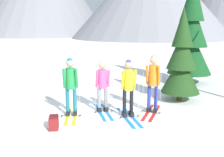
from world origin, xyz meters
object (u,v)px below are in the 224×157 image
backpack_on_snow_front (54,123)px  pine_tree_near (191,36)px  skier_in_green (71,84)px  pine_tree_mid (182,59)px  skier_in_pink (102,84)px  skier_in_orange (153,81)px  skier_in_yellow (128,85)px

backpack_on_snow_front → pine_tree_near: bearing=39.5°
skier_in_green → backpack_on_snow_front: 1.38m
skier_in_green → pine_tree_mid: size_ratio=0.53×
skier_in_green → pine_tree_near: (5.48, 3.86, 1.25)m
skier_in_pink → backpack_on_snow_front: bearing=-137.9°
backpack_on_snow_front → skier_in_orange: bearing=18.5°
skier_in_green → pine_tree_near: size_ratio=0.36×
pine_tree_near → backpack_on_snow_front: size_ratio=12.92×
pine_tree_mid → backpack_on_snow_front: size_ratio=8.84×
skier_in_pink → pine_tree_mid: size_ratio=0.50×
skier_in_green → skier_in_orange: skier_in_orange is taller
skier_in_orange → backpack_on_snow_front: (-3.00, -1.00, -0.84)m
skier_in_orange → backpack_on_snow_front: size_ratio=4.83×
skier_in_pink → pine_tree_near: 5.90m
skier_in_green → skier_in_yellow: bearing=-10.4°
skier_in_orange → pine_tree_near: (2.93, 3.89, 1.22)m
skier_in_orange → pine_tree_mid: pine_tree_mid is taller
pine_tree_mid → pine_tree_near: bearing=60.7°
pine_tree_mid → backpack_on_snow_front: pine_tree_mid is taller
pine_tree_mid → backpack_on_snow_front: 5.04m
pine_tree_near → pine_tree_mid: (-1.56, -2.77, -0.71)m
skier_in_green → skier_in_orange: (2.55, -0.03, 0.04)m
skier_in_green → skier_in_orange: bearing=-0.6°
skier_in_green → backpack_on_snow_front: bearing=-113.7°
pine_tree_mid → backpack_on_snow_front: (-4.37, -2.12, -1.35)m
skier_in_orange → skier_in_pink: bearing=169.3°
skier_in_pink → pine_tree_near: (4.49, 3.59, 1.33)m
pine_tree_mid → skier_in_green: bearing=-164.5°
skier_in_green → skier_in_pink: 1.03m
pine_tree_near → pine_tree_mid: pine_tree_near is taller
pine_tree_near → skier_in_yellow: bearing=-132.1°
pine_tree_near → pine_tree_mid: bearing=-119.3°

